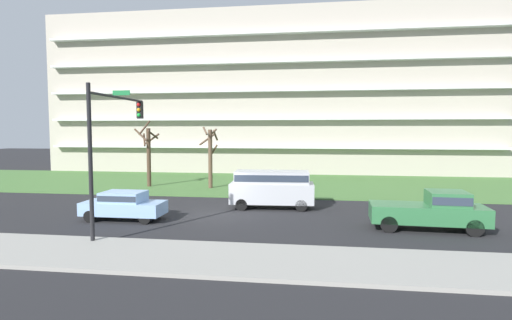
# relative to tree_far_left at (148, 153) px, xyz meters

# --- Properties ---
(ground) EXTENTS (160.00, 160.00, 0.00)m
(ground) POSITION_rel_tree_far_left_xyz_m (8.79, -10.50, -3.01)
(ground) COLOR #232326
(sidewalk_curb_near) EXTENTS (80.00, 4.00, 0.15)m
(sidewalk_curb_near) POSITION_rel_tree_far_left_xyz_m (8.79, -18.50, -2.93)
(sidewalk_curb_near) COLOR #99968E
(sidewalk_curb_near) RESTS_ON ground
(grass_lawn_strip) EXTENTS (80.00, 16.00, 0.08)m
(grass_lawn_strip) POSITION_rel_tree_far_left_xyz_m (8.79, 3.50, -2.97)
(grass_lawn_strip) COLOR #477238
(grass_lawn_strip) RESTS_ON ground
(apartment_building) EXTENTS (52.37, 12.98, 18.55)m
(apartment_building) POSITION_rel_tree_far_left_xyz_m (8.79, 17.51, 6.27)
(apartment_building) COLOR #B2A899
(apartment_building) RESTS_ON ground
(tree_far_left) EXTENTS (1.94, 2.01, 5.80)m
(tree_far_left) POSITION_rel_tree_far_left_xyz_m (0.00, 0.00, 0.00)
(tree_far_left) COLOR #4C3828
(tree_far_left) RESTS_ON ground
(tree_left) EXTENTS (1.67, 1.74, 5.23)m
(tree_left) POSITION_rel_tree_far_left_xyz_m (5.54, -0.13, -0.16)
(tree_left) COLOR brown
(tree_left) RESTS_ON ground
(pickup_green_near_left) EXTENTS (5.50, 2.30, 1.95)m
(pickup_green_near_left) POSITION_rel_tree_far_left_xyz_m (19.92, -12.51, -1.99)
(pickup_green_near_left) COLOR #2D6B3D
(pickup_green_near_left) RESTS_ON ground
(van_silver_center_left) EXTENTS (5.30, 2.26, 2.36)m
(van_silver_center_left) POSITION_rel_tree_far_left_xyz_m (11.56, -8.00, -1.61)
(van_silver_center_left) COLOR #B7BABF
(van_silver_center_left) RESTS_ON ground
(sedan_blue_center_right) EXTENTS (4.41, 1.82, 1.57)m
(sedan_blue_center_right) POSITION_rel_tree_far_left_xyz_m (3.89, -12.50, -2.14)
(sedan_blue_center_right) COLOR #8CB2E0
(sedan_blue_center_right) RESTS_ON ground
(traffic_signal_mast) EXTENTS (0.90, 5.44, 6.89)m
(traffic_signal_mast) POSITION_rel_tree_far_left_xyz_m (4.73, -15.35, 1.69)
(traffic_signal_mast) COLOR black
(traffic_signal_mast) RESTS_ON ground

